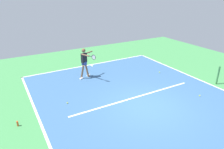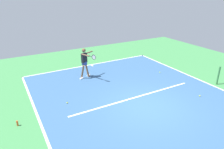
{
  "view_description": "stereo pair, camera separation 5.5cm",
  "coord_description": "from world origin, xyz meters",
  "px_view_note": "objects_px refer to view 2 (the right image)",
  "views": [
    {
      "loc": [
        5.47,
        6.3,
        5.03
      ],
      "look_at": [
        0.61,
        -2.29,
        0.9
      ],
      "focal_mm": 32.94,
      "sensor_mm": 36.0,
      "label": 1
    },
    {
      "loc": [
        5.42,
        6.32,
        5.03
      ],
      "look_at": [
        0.61,
        -2.29,
        0.9
      ],
      "focal_mm": 32.94,
      "sensor_mm": 36.0,
      "label": 2
    }
  ],
  "objects_px": {
    "tennis_player": "(85,61)",
    "tennis_ball_by_sideline": "(67,103)",
    "tennis_ball_centre_court": "(200,96)",
    "water_bottle": "(17,123)",
    "tennis_ball_near_player": "(160,72)",
    "net_post": "(218,76)"
  },
  "relations": [
    {
      "from": "net_post",
      "to": "tennis_player",
      "type": "xyz_separation_m",
      "value": [
        6.14,
        -4.55,
        0.53
      ]
    },
    {
      "from": "tennis_ball_centre_court",
      "to": "water_bottle",
      "type": "xyz_separation_m",
      "value": [
        8.31,
        -1.9,
        0.08
      ]
    },
    {
      "from": "net_post",
      "to": "tennis_ball_by_sideline",
      "type": "xyz_separation_m",
      "value": [
        8.09,
        -2.1,
        -0.5
      ]
    },
    {
      "from": "tennis_player",
      "to": "tennis_ball_by_sideline",
      "type": "xyz_separation_m",
      "value": [
        1.95,
        2.45,
        -1.04
      ]
    },
    {
      "from": "tennis_ball_near_player",
      "to": "tennis_ball_centre_court",
      "type": "height_order",
      "value": "same"
    },
    {
      "from": "tennis_ball_near_player",
      "to": "water_bottle",
      "type": "bearing_deg",
      "value": 9.92
    },
    {
      "from": "tennis_player",
      "to": "water_bottle",
      "type": "height_order",
      "value": "tennis_player"
    },
    {
      "from": "tennis_ball_near_player",
      "to": "net_post",
      "type": "bearing_deg",
      "value": 119.75
    },
    {
      "from": "tennis_player",
      "to": "tennis_ball_near_player",
      "type": "height_order",
      "value": "tennis_player"
    },
    {
      "from": "tennis_player",
      "to": "tennis_ball_by_sideline",
      "type": "height_order",
      "value": "tennis_player"
    },
    {
      "from": "tennis_ball_by_sideline",
      "to": "water_bottle",
      "type": "xyz_separation_m",
      "value": [
        2.25,
        0.71,
        0.08
      ]
    },
    {
      "from": "tennis_player",
      "to": "tennis_ball_centre_court",
      "type": "height_order",
      "value": "tennis_player"
    },
    {
      "from": "net_post",
      "to": "tennis_ball_centre_court",
      "type": "height_order",
      "value": "net_post"
    },
    {
      "from": "net_post",
      "to": "tennis_ball_near_player",
      "type": "bearing_deg",
      "value": -60.25
    },
    {
      "from": "tennis_player",
      "to": "tennis_ball_by_sideline",
      "type": "bearing_deg",
      "value": 27.29
    },
    {
      "from": "net_post",
      "to": "tennis_ball_near_player",
      "type": "xyz_separation_m",
      "value": [
        1.66,
        -2.91,
        -0.5
      ]
    },
    {
      "from": "tennis_ball_by_sideline",
      "to": "tennis_ball_centre_court",
      "type": "height_order",
      "value": "same"
    },
    {
      "from": "net_post",
      "to": "tennis_ball_near_player",
      "type": "distance_m",
      "value": 3.39
    },
    {
      "from": "tennis_player",
      "to": "water_bottle",
      "type": "xyz_separation_m",
      "value": [
        4.21,
        3.15,
        -0.96
      ]
    },
    {
      "from": "net_post",
      "to": "water_bottle",
      "type": "distance_m",
      "value": 10.45
    },
    {
      "from": "tennis_player",
      "to": "tennis_ball_by_sideline",
      "type": "distance_m",
      "value": 3.3
    },
    {
      "from": "net_post",
      "to": "tennis_ball_centre_court",
      "type": "bearing_deg",
      "value": 14.03
    }
  ]
}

